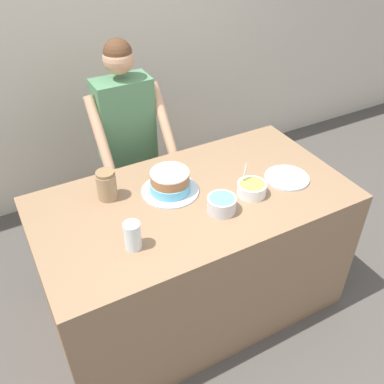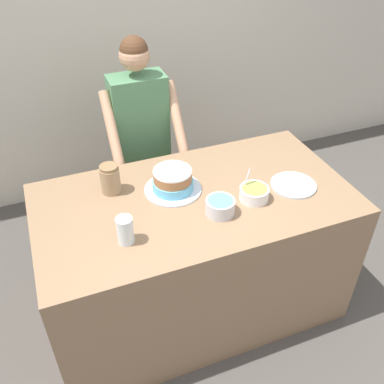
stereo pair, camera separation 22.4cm
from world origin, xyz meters
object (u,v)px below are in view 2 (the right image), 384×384
at_px(stoneware_jar, 110,179).
at_px(frosting_bowl_blue, 220,206).
at_px(ceramic_plate, 293,185).
at_px(frosting_bowl_olive, 254,193).
at_px(cake, 173,181).
at_px(person_baker, 141,129).
at_px(drinking_glass, 125,230).

bearing_deg(stoneware_jar, frosting_bowl_blue, -38.89).
xyz_separation_m(ceramic_plate, stoneware_jar, (-0.97, 0.33, 0.08)).
relative_size(frosting_bowl_blue, frosting_bowl_olive, 0.93).
distance_m(cake, ceramic_plate, 0.68).
height_order(frosting_bowl_blue, frosting_bowl_olive, frosting_bowl_olive).
bearing_deg(person_baker, cake, -90.05).
bearing_deg(frosting_bowl_olive, cake, 148.49).
distance_m(drinking_glass, ceramic_plate, 1.00).
bearing_deg(drinking_glass, cake, 41.83).
distance_m(cake, frosting_bowl_blue, 0.32).
relative_size(person_baker, frosting_bowl_blue, 10.09).
height_order(cake, frosting_bowl_olive, frosting_bowl_olive).
xyz_separation_m(cake, drinking_glass, (-0.35, -0.31, 0.01)).
relative_size(frosting_bowl_blue, ceramic_plate, 0.60).
height_order(frosting_bowl_blue, drinking_glass, drinking_glass).
bearing_deg(frosting_bowl_olive, ceramic_plate, 4.99).
bearing_deg(frosting_bowl_olive, drinking_glass, -174.16).
bearing_deg(frosting_bowl_blue, cake, 120.42).
distance_m(person_baker, drinking_glass, 1.02).
bearing_deg(frosting_bowl_blue, frosting_bowl_olive, 10.94).
xyz_separation_m(person_baker, frosting_bowl_blue, (0.16, -0.93, -0.00)).
relative_size(ceramic_plate, stoneware_jar, 1.53).
bearing_deg(frosting_bowl_blue, person_baker, 99.92).
bearing_deg(drinking_glass, frosting_bowl_blue, 3.60).
bearing_deg(ceramic_plate, person_baker, 126.93).
height_order(person_baker, drinking_glass, person_baker).
relative_size(frosting_bowl_blue, drinking_glass, 1.07).
relative_size(frosting_bowl_olive, drinking_glass, 1.16).
bearing_deg(ceramic_plate, cake, 161.94).
height_order(frosting_bowl_olive, drinking_glass, frosting_bowl_olive).
bearing_deg(frosting_bowl_blue, drinking_glass, -176.40).
bearing_deg(drinking_glass, ceramic_plate, 5.61).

